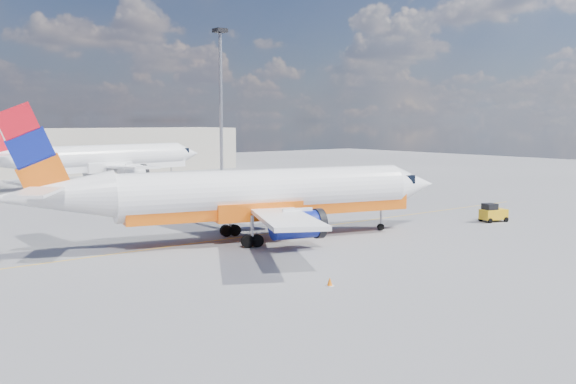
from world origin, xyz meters
TOP-DOWN VIEW (x-y plane):
  - ground at (0.00, 0.00)m, footprint 240.00×240.00m
  - taxi_line at (0.00, 3.00)m, footprint 70.00×0.15m
  - terminal_main at (5.00, 75.00)m, footprint 70.00×14.00m
  - main_jet at (-2.29, 1.18)m, footprint 35.66×27.26m
  - second_jet at (5.82, 51.46)m, footprint 37.17×28.92m
  - gse_tug at (20.85, -4.79)m, footprint 2.68×2.03m
  - traffic_cone at (-6.81, -13.02)m, footprint 0.36×0.36m
  - floodlight_mast at (16.40, 35.66)m, footprint 1.59×1.59m

SIDE VIEW (x-z plane):
  - ground at x=0.00m, z-range 0.00..0.00m
  - taxi_line at x=0.00m, z-range 0.00..0.01m
  - traffic_cone at x=-6.81m, z-range -0.01..0.50m
  - gse_tug at x=20.85m, z-range -0.05..1.68m
  - main_jet at x=-2.29m, z-range -1.79..8.97m
  - second_jet at x=5.82m, z-range -1.87..9.36m
  - terminal_main at x=5.00m, z-range 0.00..8.00m
  - floodlight_mast at x=16.40m, z-range 2.17..23.97m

